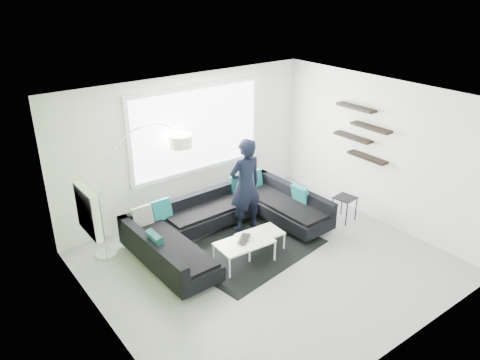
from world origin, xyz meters
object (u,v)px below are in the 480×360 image
object	(u,v)px
sectional_sofa	(230,225)
side_table	(344,209)
person	(245,185)
arc_lamp	(99,200)
coffee_table	(252,246)
laptop	(247,240)

from	to	relation	value
sectional_sofa	side_table	size ratio (longest dim) A/B	6.85
side_table	person	distance (m)	2.09
person	arc_lamp	bearing A→B (deg)	-12.50
arc_lamp	person	world-z (taller)	arc_lamp
sectional_sofa	arc_lamp	bearing A→B (deg)	154.31
coffee_table	side_table	distance (m)	2.25
sectional_sofa	coffee_table	distance (m)	0.67
sectional_sofa	person	size ratio (longest dim) A/B	1.90
coffee_table	side_table	bearing A→B (deg)	1.36
arc_lamp	laptop	bearing A→B (deg)	-45.51
arc_lamp	laptop	distance (m)	2.56
sectional_sofa	laptop	size ratio (longest dim) A/B	7.84
laptop	arc_lamp	bearing A→B (deg)	101.05
arc_lamp	side_table	size ratio (longest dim) A/B	4.25
sectional_sofa	arc_lamp	distance (m)	2.35
sectional_sofa	person	bearing A→B (deg)	19.15
coffee_table	sectional_sofa	bearing A→B (deg)	92.61
coffee_table	laptop	bearing A→B (deg)	-157.76
sectional_sofa	side_table	distance (m)	2.36
coffee_table	arc_lamp	world-z (taller)	arc_lamp
coffee_table	arc_lamp	size ratio (longest dim) A/B	0.57
sectional_sofa	arc_lamp	size ratio (longest dim) A/B	1.61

